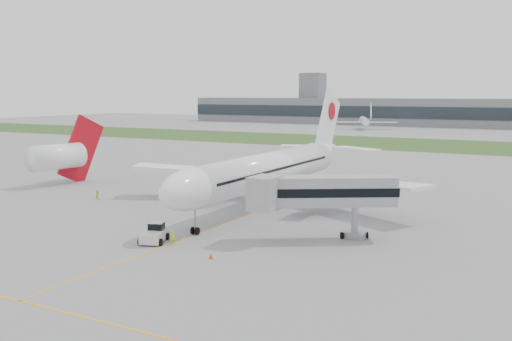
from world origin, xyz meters
The scene contains 14 objects.
ground centered at (0.00, 0.00, 0.00)m, with size 600.00×600.00×0.00m, color #959598.
apron_markings centered at (0.00, -5.00, 0.00)m, with size 70.00×70.00×0.04m, color #F1A215, non-canonical shape.
grass_strip centered at (0.00, 120.00, 0.01)m, with size 600.00×50.00×0.02m, color #375821.
terminal_building centered at (0.00, 229.87, 7.00)m, with size 320.00×22.30×14.00m.
control_tower centered at (-90.00, 232.00, 0.00)m, with size 12.00×12.00×56.00m, color gray, non-canonical shape.
airliner centered at (0.00, 4.87, 5.66)m, with size 48.13×53.95×17.88m.
pushback_tug centered at (-2.15, -19.93, 0.94)m, with size 3.75×4.50×2.03m.
jet_bridge centered at (13.96, -10.52, 5.63)m, with size 15.16×12.07×7.61m.
safety_cone_left centered at (-2.58, -19.10, 0.26)m, with size 0.38×0.38×0.52m, color #F7320D.
safety_cone_right centered at (7.19, -22.58, 0.31)m, with size 0.44×0.44×0.61m, color #F7320D.
ground_crew_near centered at (0.51, -20.11, 0.84)m, with size 0.61×0.40×1.68m, color #B7E025.
ground_crew_far centered at (-26.33, -3.90, 0.77)m, with size 0.75×0.58×1.54m, color #BADA24.
neighbor_aircraft centered at (-43.07, 4.10, 5.34)m, with size 6.02×16.66×13.47m.
distant_aircraft_left centered at (-45.00, 187.56, 0.00)m, with size 30.06×26.52×11.49m, color white, non-canonical shape.
Camera 1 is at (38.18, -69.71, 16.74)m, focal length 40.00 mm.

